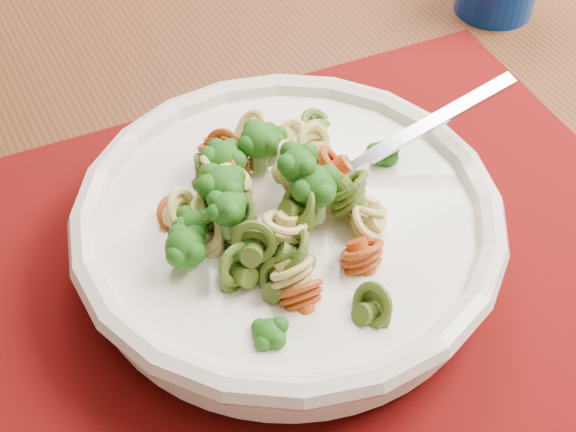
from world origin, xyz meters
TOP-DOWN VIEW (x-y plane):
  - dining_table at (-0.76, 0.00)m, footprint 1.42×1.07m
  - placemat at (-0.73, -0.08)m, footprint 0.58×0.50m
  - pasta_bowl at (-0.73, -0.06)m, footprint 0.28×0.28m
  - pasta_broccoli_heap at (-0.73, -0.06)m, footprint 0.24×0.24m
  - fork at (-0.69, -0.06)m, footprint 0.18×0.08m

SIDE VIEW (x-z plane):
  - dining_table at x=-0.76m, z-range 0.25..0.95m
  - placemat at x=-0.73m, z-range 0.70..0.70m
  - pasta_bowl at x=-0.73m, z-range 0.71..0.76m
  - fork at x=-0.69m, z-range 0.71..0.79m
  - pasta_broccoli_heap at x=-0.73m, z-range 0.72..0.78m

